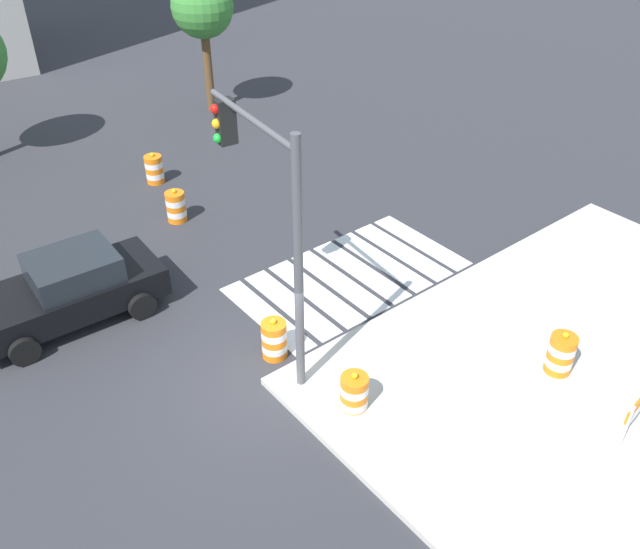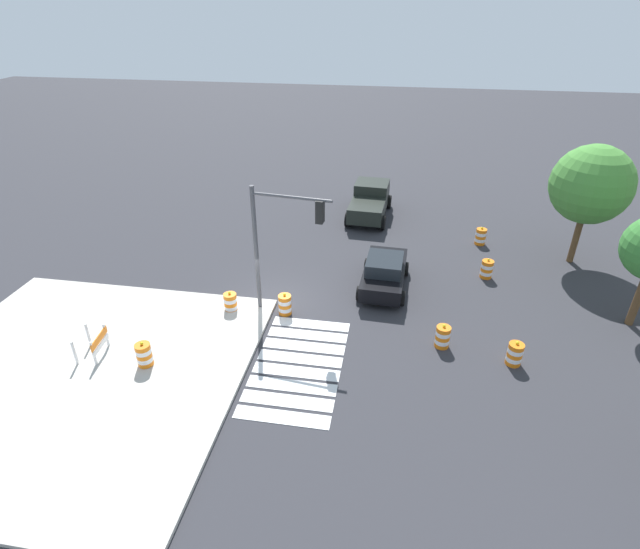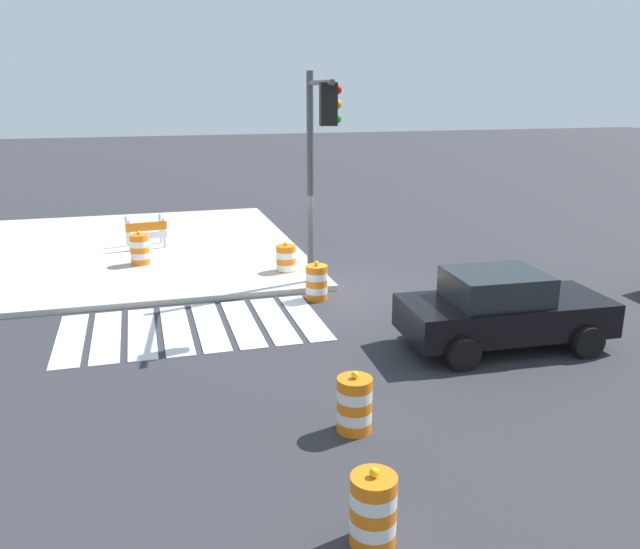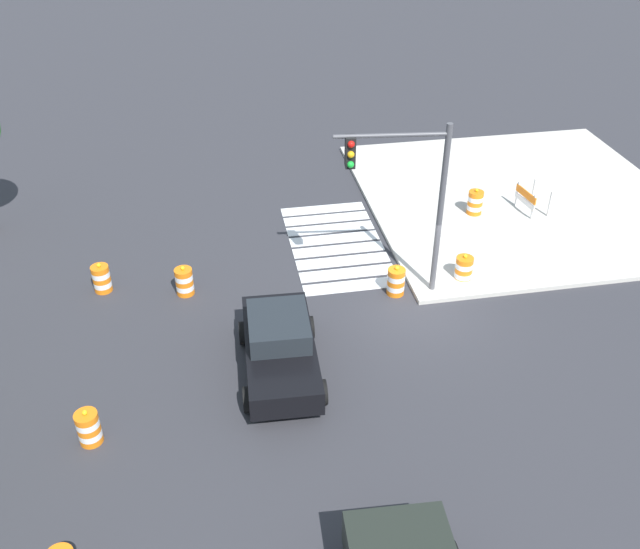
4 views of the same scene
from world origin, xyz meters
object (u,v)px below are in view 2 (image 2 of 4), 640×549
traffic_barrel_far_curb (443,337)px  traffic_barrel_on_sidewalk (144,355)px  traffic_barrel_crosswalk_end (487,269)px  traffic_barrel_median_near (285,305)px  traffic_barrel_lane_center (481,237)px  sports_car (384,272)px  traffic_light_pole (281,231)px  pickup_truck (370,200)px  traffic_barrel_median_far (515,354)px  construction_barricade (96,342)px  traffic_barrel_near_corner (231,303)px  street_tree_streetside_near (591,185)px

traffic_barrel_far_curb → traffic_barrel_on_sidewalk: (3.10, -10.80, 0.15)m
traffic_barrel_crosswalk_end → traffic_barrel_median_near: same height
traffic_barrel_far_curb → traffic_barrel_lane_center: same height
sports_car → traffic_light_pole: size_ratio=0.80×
sports_car → pickup_truck: bearing=-171.3°
traffic_barrel_crosswalk_end → traffic_barrel_far_curb: size_ratio=1.00×
traffic_barrel_lane_center → traffic_barrel_on_sidewalk: (12.68, -13.29, 0.15)m
traffic_barrel_median_far → traffic_light_pole: traffic_light_pole is taller
sports_car → construction_barricade: sports_car is taller
traffic_barrel_lane_center → construction_barricade: (12.44, -15.31, 0.27)m
traffic_barrel_crosswalk_end → construction_barricade: size_ratio=0.77×
pickup_truck → traffic_barrel_on_sidewalk: 17.30m
traffic_barrel_near_corner → sports_car: bearing=116.3°
traffic_barrel_crosswalk_end → traffic_barrel_on_sidewalk: traffic_barrel_on_sidewalk is taller
sports_car → construction_barricade: 12.45m
traffic_barrel_median_far → traffic_barrel_far_curb: size_ratio=1.00×
traffic_barrel_far_curb → construction_barricade: bearing=-77.4°
traffic_barrel_median_near → traffic_light_pole: 3.46m
traffic_barrel_near_corner → traffic_light_pole: size_ratio=0.19×
traffic_barrel_lane_center → street_tree_streetside_near: size_ratio=0.17×
traffic_barrel_median_near → traffic_barrel_near_corner: bearing=-83.5°
sports_car → traffic_barrel_near_corner: (3.16, -6.39, -0.36)m
traffic_barrel_on_sidewalk → pickup_truck: bearing=156.2°
traffic_barrel_near_corner → traffic_barrel_median_far: (1.56, 11.46, 0.00)m
traffic_barrel_median_far → traffic_light_pole: 9.95m
traffic_barrel_near_corner → traffic_light_pole: 4.17m
traffic_barrel_median_near → traffic_barrel_median_far: size_ratio=1.00×
sports_car → street_tree_streetside_near: (-4.20, 9.35, 3.30)m
traffic_barrel_near_corner → traffic_light_pole: traffic_light_pole is taller
traffic_barrel_median_near → traffic_barrel_on_sidewalk: size_ratio=1.00×
traffic_barrel_near_corner → traffic_barrel_far_curb: same height
traffic_barrel_crosswalk_end → construction_barricade: (8.72, -15.18, 0.27)m
pickup_truck → traffic_barrel_crosswalk_end: (6.87, 6.18, -0.52)m
traffic_barrel_lane_center → traffic_light_pole: bearing=-47.4°
traffic_barrel_near_corner → traffic_barrel_crosswalk_end: size_ratio=1.00×
traffic_barrel_median_far → traffic_barrel_lane_center: bearing=-179.5°
sports_car → traffic_barrel_lane_center: 7.43m
traffic_barrel_crosswalk_end → traffic_barrel_far_curb: 6.31m
traffic_barrel_far_curb → construction_barricade: 13.14m
traffic_barrel_crosswalk_end → traffic_light_pole: traffic_light_pole is taller
traffic_barrel_crosswalk_end → traffic_barrel_median_near: bearing=-62.4°
traffic_barrel_near_corner → traffic_barrel_crosswalk_end: (-4.92, 11.25, 0.00)m
construction_barricade → street_tree_streetside_near: size_ratio=0.22×
traffic_barrel_lane_center → street_tree_streetside_near: street_tree_streetside_near is taller
sports_car → street_tree_streetside_near: 10.77m
traffic_barrel_near_corner → traffic_light_pole: (-0.30, 2.31, 3.46)m
traffic_barrel_lane_center → street_tree_streetside_near: bearing=73.5°
traffic_barrel_far_curb → traffic_light_pole: 7.52m
traffic_barrel_crosswalk_end → traffic_barrel_median_far: (6.48, 0.21, 0.00)m
sports_car → traffic_barrel_lane_center: bearing=137.7°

